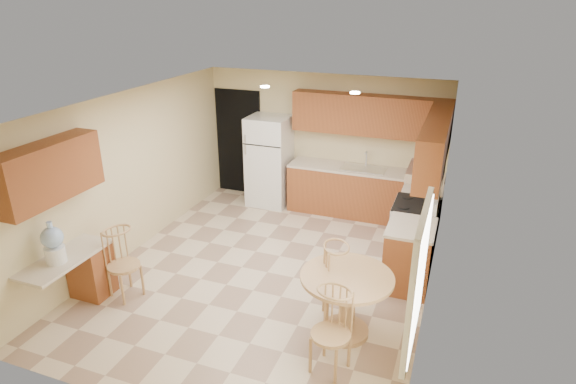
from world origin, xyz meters
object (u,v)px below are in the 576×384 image
at_px(refrigerator, 269,161).
at_px(chair_desk, 118,261).
at_px(chair_table_b, 329,330).
at_px(water_crock, 53,244).
at_px(stove, 414,230).
at_px(dining_table, 346,296).
at_px(chair_table_a, 337,280).

distance_m(refrigerator, chair_desk, 3.75).
bearing_deg(chair_table_b, water_crock, 15.52).
xyz_separation_m(chair_table_b, water_crock, (-3.40, -0.14, 0.42)).
bearing_deg(refrigerator, stove, -22.99).
distance_m(dining_table, chair_table_b, 0.75).
bearing_deg(stove, water_crock, -142.60).
xyz_separation_m(chair_table_b, chair_desk, (-2.95, 0.39, -0.00)).
xyz_separation_m(refrigerator, chair_table_a, (2.20, -3.18, -0.23)).
relative_size(stove, chair_table_b, 1.12).
relative_size(refrigerator, dining_table, 1.58).
relative_size(chair_table_b, chair_desk, 1.01).
distance_m(chair_table_a, chair_table_b, 0.91).
xyz_separation_m(chair_table_a, chair_table_b, (0.15, -0.89, -0.03)).
bearing_deg(refrigerator, chair_desk, -99.23).
bearing_deg(water_crock, dining_table, 14.57).
height_order(stove, water_crock, water_crock).
xyz_separation_m(stove, dining_table, (-0.52, -2.12, 0.06)).
distance_m(stove, chair_desk, 4.27).
distance_m(refrigerator, chair_table_a, 3.88).
distance_m(refrigerator, water_crock, 4.35).
distance_m(chair_table_a, water_crock, 3.44).
height_order(stove, chair_table_a, stove).
bearing_deg(chair_desk, chair_table_a, 119.53).
bearing_deg(stove, dining_table, -103.93).
height_order(dining_table, chair_table_a, chair_table_a).
xyz_separation_m(refrigerator, stove, (2.88, -1.22, -0.39)).
relative_size(dining_table, chair_table_b, 1.12).
bearing_deg(chair_desk, refrigerator, -169.97).
height_order(chair_desk, water_crock, water_crock).
xyz_separation_m(chair_desk, water_crock, (-0.45, -0.53, 0.43)).
relative_size(refrigerator, chair_table_a, 1.67).
bearing_deg(chair_desk, water_crock, -21.17).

